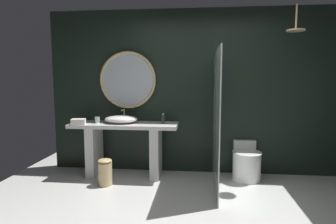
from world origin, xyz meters
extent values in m
cube|color=black|center=(0.00, 1.90, 1.30)|extent=(4.80, 0.10, 2.60)
cube|color=silver|center=(-1.12, 1.56, 0.80)|extent=(1.65, 0.54, 0.05)
cube|color=silver|center=(-1.61, 1.56, 0.39)|extent=(0.13, 0.46, 0.78)
cube|color=silver|center=(-0.63, 1.56, 0.39)|extent=(0.13, 0.46, 0.78)
ellipsoid|color=white|center=(-1.18, 1.58, 0.89)|extent=(0.51, 0.42, 0.12)
cylinder|color=#D6B77F|center=(-1.18, 1.77, 0.93)|extent=(0.02, 0.02, 0.20)
cylinder|color=#D6B77F|center=(-1.18, 1.70, 1.02)|extent=(0.02, 0.15, 0.02)
cylinder|color=silver|center=(-1.54, 1.52, 0.88)|extent=(0.07, 0.07, 0.10)
cylinder|color=#282D28|center=(-0.52, 1.59, 0.90)|extent=(0.05, 0.05, 0.14)
cylinder|color=#D6B77F|center=(-0.52, 1.59, 0.98)|extent=(0.03, 0.03, 0.02)
torus|color=#D6B77F|center=(-1.12, 1.81, 1.49)|extent=(0.92, 0.05, 0.92)
cylinder|color=#B2BCC1|center=(-1.12, 1.82, 1.49)|extent=(0.85, 0.01, 0.85)
cube|color=silver|center=(0.26, 1.19, 0.96)|extent=(0.02, 1.32, 1.91)
cylinder|color=#D6B77F|center=(1.29, 1.33, 2.33)|extent=(0.02, 0.02, 0.34)
cylinder|color=#D6B77F|center=(1.29, 1.33, 2.15)|extent=(0.24, 0.24, 0.02)
cylinder|color=white|center=(0.75, 1.55, 0.21)|extent=(0.41, 0.41, 0.42)
ellipsoid|color=white|center=(0.75, 1.55, 0.43)|extent=(0.43, 0.48, 0.02)
cube|color=white|center=(0.75, 1.84, 0.38)|extent=(0.34, 0.18, 0.34)
cylinder|color=#D6B77F|center=(-1.30, 1.11, 0.17)|extent=(0.20, 0.20, 0.33)
ellipsoid|color=#D6B77F|center=(-1.30, 1.11, 0.36)|extent=(0.20, 0.20, 0.06)
cube|color=silver|center=(-1.79, 1.39, 0.87)|extent=(0.23, 0.19, 0.08)
camera|label=1|loc=(0.01, -2.73, 1.53)|focal=30.70mm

